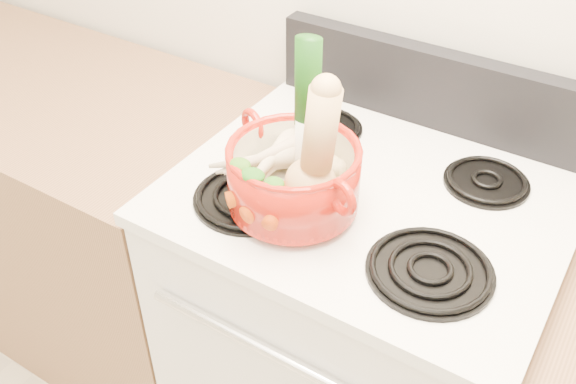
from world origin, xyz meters
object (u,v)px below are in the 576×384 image
Objects in this scene: dutch_oven at (294,176)px; squash at (311,146)px; leek at (307,113)px; stove_body at (356,343)px.

squash is (0.04, -0.00, 0.09)m from dutch_oven.
leek is at bearing 119.41° from squash.
dutch_oven is 0.09m from squash.
stove_body is 3.76× the size of squash.
squash is (-0.06, -0.14, 0.66)m from stove_body.
leek is at bearing 108.15° from dutch_oven.
squash is 0.07m from leek.
squash is at bearing 15.85° from dutch_oven.
squash is 0.79× the size of leek.
dutch_oven is at bearing 163.49° from squash.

